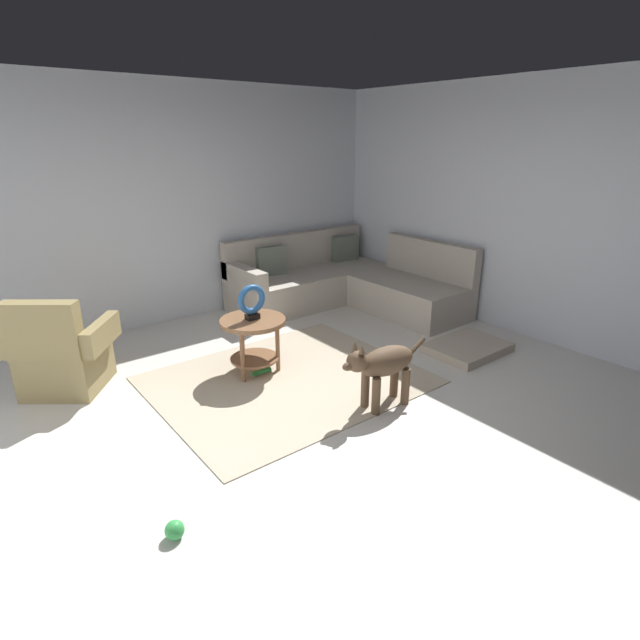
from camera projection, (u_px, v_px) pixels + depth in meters
ground_plane at (322, 423)px, 3.98m from camera, size 6.00×6.00×0.10m
wall_back at (162, 206)px, 5.66m from camera, size 6.00×0.12×2.70m
wall_right at (543, 213)px, 5.20m from camera, size 0.12×6.00×2.70m
area_rug at (288, 380)px, 4.56m from camera, size 2.30×1.90×0.01m
sectional_couch at (345, 284)px, 6.50m from camera, size 2.20×2.25×0.88m
armchair at (62, 356)px, 4.28m from camera, size 1.00×0.96×0.88m
side_table at (254, 332)px, 4.57m from camera, size 0.60×0.60×0.54m
torus_sculpture at (252, 301)px, 4.47m from camera, size 0.28×0.08×0.33m
dog_bed_mat at (467, 348)px, 5.15m from camera, size 0.80×0.60×0.09m
dog at (382, 365)px, 3.99m from camera, size 0.85×0.26×0.63m
dog_toy_ball at (175, 530)px, 2.76m from camera, size 0.11×0.11×0.11m
dog_toy_rope at (262, 372)px, 4.67m from camera, size 0.19×0.05×0.05m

